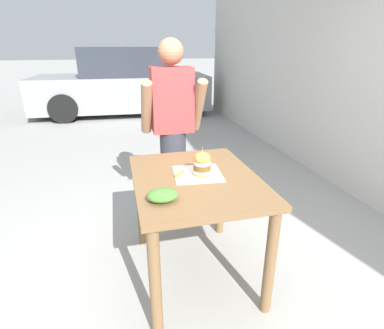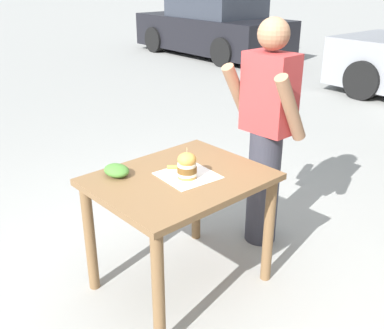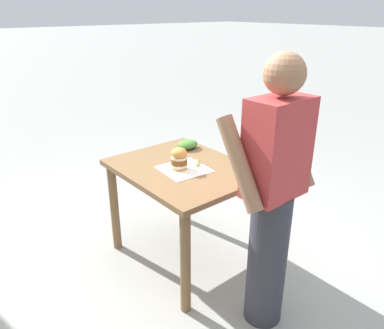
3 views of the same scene
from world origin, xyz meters
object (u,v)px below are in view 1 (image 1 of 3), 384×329
Objects in this scene: patio_table at (196,195)px; parked_car_near_curb at (124,84)px; pickle_spear at (180,174)px; side_salad at (163,195)px; sandwich at (202,164)px; diner_across_table at (172,133)px.

parked_car_near_curb reaches higher than patio_table.
side_salad reaches higher than pickle_spear.
parked_car_near_curb is at bearing 92.37° from patio_table.
side_salad is 0.04× the size of parked_car_near_curb.
pickle_spear is at bearing 157.33° from patio_table.
patio_table is 5.82× the size of side_salad.
parked_car_near_curb reaches higher than side_salad.
sandwich is 1.09× the size of side_salad.
patio_table is 0.19m from pickle_spear.
sandwich is at bearing -10.46° from pickle_spear.
pickle_spear is at bearing 169.54° from sandwich.
sandwich reaches higher than side_salad.
parked_car_near_curb is (-0.25, 6.11, 0.06)m from patio_table.
diner_across_table reaches higher than patio_table.
sandwich reaches higher than pickle_spear.
sandwich is (0.05, 0.01, 0.22)m from patio_table.
side_salad is at bearing -133.51° from patio_table.
diner_across_table reaches higher than parked_car_near_curb.
side_salad is 6.40m from parked_car_near_curb.
sandwich is 0.81m from diner_across_table.
parked_car_near_curb is (-0.25, 5.29, -0.16)m from diner_across_table.
sandwich is at bearing 43.12° from side_salad.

